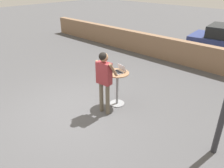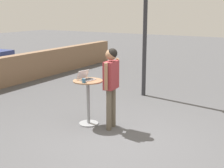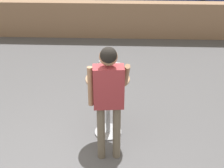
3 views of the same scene
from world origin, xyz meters
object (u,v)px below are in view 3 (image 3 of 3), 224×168
at_px(cafe_table, 108,99).
at_px(laptop, 108,73).
at_px(coffee_mug, 92,77).
at_px(standing_person, 109,91).

distance_m(cafe_table, laptop, 0.41).
distance_m(coffee_mug, standing_person, 0.58).
bearing_deg(cafe_table, laptop, 81.15).
height_order(cafe_table, coffee_mug, coffee_mug).
xyz_separation_m(laptop, coffee_mug, (-0.24, -0.11, -0.00)).
relative_size(cafe_table, coffee_mug, 9.39).
distance_m(cafe_table, standing_person, 0.73).
height_order(coffee_mug, standing_person, standing_person).
height_order(laptop, standing_person, standing_person).
distance_m(cafe_table, coffee_mug, 0.47).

